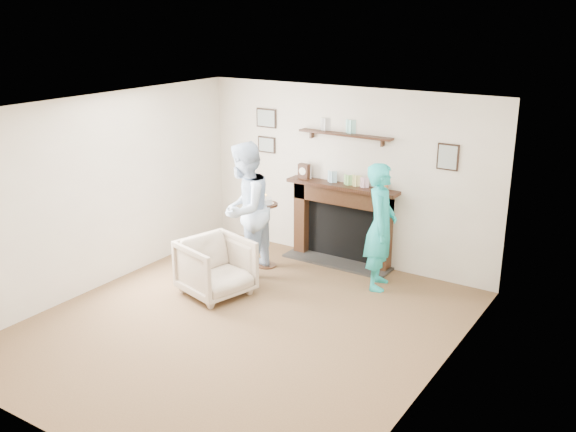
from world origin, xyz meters
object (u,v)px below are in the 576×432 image
(man, at_px, (246,273))
(pedestal_table, at_px, (266,222))
(woman, at_px, (378,286))
(armchair, at_px, (217,294))

(man, height_order, pedestal_table, pedestal_table)
(woman, height_order, pedestal_table, pedestal_table)
(man, relative_size, pedestal_table, 1.72)
(armchair, relative_size, man, 0.44)
(armchair, bearing_deg, woman, -35.31)
(armchair, distance_m, man, 0.76)
(armchair, relative_size, woman, 0.49)
(armchair, xyz_separation_m, woman, (1.64, 1.35, 0.00))
(woman, relative_size, pedestal_table, 1.56)
(man, bearing_deg, woman, 97.76)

